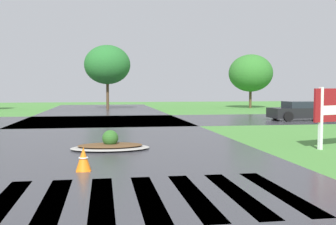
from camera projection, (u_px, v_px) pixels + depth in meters
asphalt_roadway at (102, 151)px, 13.61m from camera, size 10.77×80.00×0.01m
asphalt_cross_road at (103, 121)px, 26.52m from camera, size 90.00×9.69×0.01m
crosswalk_stripes at (102, 199)px, 7.71m from camera, size 7.65×3.55×0.01m
median_island at (110, 145)px, 13.99m from camera, size 2.75×1.62×0.68m
car_dark_suv at (302, 111)px, 27.03m from camera, size 4.50×2.15×1.27m
traffic_cone at (83, 159)px, 10.33m from camera, size 0.40×0.40×0.63m
background_treeline at (82, 70)px, 40.00m from camera, size 45.74×6.69×6.52m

